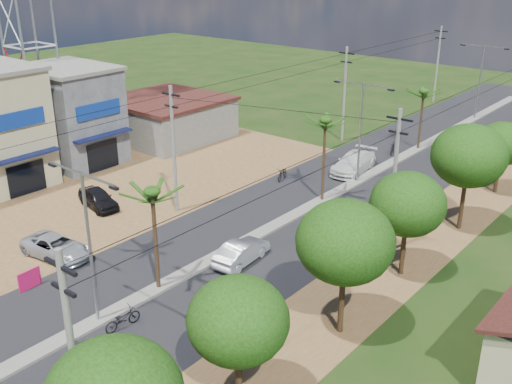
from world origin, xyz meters
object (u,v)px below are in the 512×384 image
at_px(car_silver_mid, 241,252).
at_px(roadside_sign, 30,280).
at_px(moto_rider_east, 123,319).
at_px(car_white_far, 354,163).
at_px(car_parked_silver, 57,248).
at_px(car_parked_dark, 98,199).

relative_size(car_silver_mid, roadside_sign, 3.03).
xyz_separation_m(moto_rider_east, roadside_sign, (-6.87, -0.85, 0.05)).
xyz_separation_m(car_white_far, car_parked_silver, (-6.00, -24.32, -0.15)).
distance_m(car_parked_silver, roadside_sign, 3.62).
height_order(car_white_far, car_parked_dark, car_white_far).
xyz_separation_m(car_white_far, moto_rider_east, (2.87, -26.48, -0.28)).
bearing_deg(car_silver_mid, car_parked_silver, 30.55).
height_order(car_white_far, roadside_sign, car_white_far).
bearing_deg(car_parked_silver, moto_rider_east, -110.20).
distance_m(moto_rider_east, roadside_sign, 6.93).
distance_m(car_white_far, car_parked_dark, 20.80).
height_order(car_silver_mid, car_parked_silver, car_silver_mid).
xyz_separation_m(car_parked_dark, roadside_sign, (6.27, -9.24, -0.13)).
height_order(car_parked_dark, roadside_sign, car_parked_dark).
bearing_deg(roadside_sign, car_parked_dark, 120.55).
bearing_deg(car_silver_mid, car_parked_dark, -4.11).
bearing_deg(car_white_far, car_parked_dark, -126.41).
distance_m(car_silver_mid, car_white_far, 18.00).
bearing_deg(car_silver_mid, roadside_sign, 48.26).
height_order(car_parked_silver, car_parked_dark, car_parked_dark).
distance_m(car_silver_mid, car_parked_silver, 11.14).
distance_m(car_silver_mid, car_parked_dark, 13.27).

